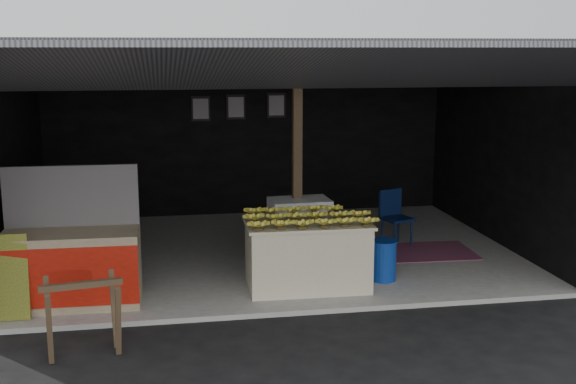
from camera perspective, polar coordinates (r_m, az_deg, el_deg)
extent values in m
plane|color=black|center=(8.13, 1.13, -9.74)|extent=(80.00, 80.00, 0.00)
cube|color=gray|center=(10.46, -1.53, -4.74)|extent=(7.00, 5.00, 0.06)
cube|color=black|center=(12.61, -3.25, 4.86)|extent=(7.00, 0.15, 2.90)
cube|color=black|center=(10.24, -21.35, 2.62)|extent=(0.15, 5.00, 2.90)
cube|color=black|center=(11.20, 16.46, 3.61)|extent=(0.15, 5.00, 2.90)
cube|color=#232326|center=(10.05, -1.62, 11.53)|extent=(7.20, 5.20, 0.12)
cube|color=#232326|center=(6.66, 2.82, 9.67)|extent=(7.40, 2.47, 0.48)
cube|color=brown|center=(9.61, 0.73, 2.73)|extent=(0.12, 0.12, 2.85)
cube|color=beige|center=(8.77, 1.52, -5.05)|extent=(1.45, 0.89, 0.78)
cube|color=beige|center=(8.66, 1.54, -2.44)|extent=(1.51, 0.95, 0.04)
cube|color=white|center=(9.73, 0.91, -3.10)|extent=(0.82, 0.57, 0.88)
cube|color=navy|center=(9.46, 1.23, -3.24)|extent=(0.62, 0.05, 0.26)
cube|color=#B21414|center=(9.54, 1.22, -5.03)|extent=(0.40, 0.04, 0.09)
cube|color=#998466|center=(8.51, -16.71, -5.81)|extent=(1.52, 0.69, 0.85)
cube|color=#B5180C|center=(8.19, -16.97, -6.50)|extent=(1.51, 0.05, 0.66)
cube|color=white|center=(8.18, -16.98, -6.53)|extent=(0.51, 0.02, 0.17)
cube|color=navy|center=(8.60, -16.79, -0.30)|extent=(1.51, 0.08, 0.71)
cube|color=brown|center=(7.06, -18.33, -10.30)|extent=(0.10, 0.29, 0.75)
cube|color=brown|center=(7.09, -13.26, -9.92)|extent=(0.10, 0.29, 0.75)
cube|color=brown|center=(7.41, -18.41, -9.28)|extent=(0.10, 0.29, 0.75)
cube|color=brown|center=(7.44, -13.60, -8.92)|extent=(0.10, 0.29, 0.75)
cube|color=brown|center=(7.13, -16.04, -7.09)|extent=(0.77, 0.19, 0.06)
cylinder|color=navy|center=(9.13, 7.52, -5.46)|extent=(0.33, 0.33, 0.48)
cylinder|color=#0A1637|center=(10.53, 8.42, -3.43)|extent=(0.03, 0.03, 0.40)
cylinder|color=#0A1637|center=(10.72, 9.72, -3.22)|extent=(0.03, 0.03, 0.40)
cylinder|color=#0A1637|center=(10.77, 7.43, -3.08)|extent=(0.03, 0.03, 0.40)
cylinder|color=#0A1637|center=(10.95, 8.72, -2.88)|extent=(0.03, 0.03, 0.40)
cube|color=#0A1637|center=(10.69, 8.61, -2.10)|extent=(0.49, 0.49, 0.04)
cube|color=#0A1637|center=(10.78, 8.08, -0.85)|extent=(0.38, 0.16, 0.41)
cube|color=#651641|center=(10.50, 10.40, -4.66)|extent=(1.54, 1.07, 0.01)
cube|color=black|center=(12.40, -6.91, 6.55)|extent=(0.32, 0.03, 0.42)
cube|color=#4C4C59|center=(12.38, -6.91, 6.54)|extent=(0.26, 0.02, 0.34)
cube|color=black|center=(12.45, -4.14, 6.71)|extent=(0.32, 0.03, 0.42)
cube|color=#4C4C59|center=(12.43, -4.13, 6.70)|extent=(0.26, 0.02, 0.34)
cube|color=black|center=(12.53, -0.93, 6.86)|extent=(0.32, 0.03, 0.42)
cube|color=#4C4C59|center=(12.52, -0.92, 6.86)|extent=(0.26, 0.02, 0.34)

